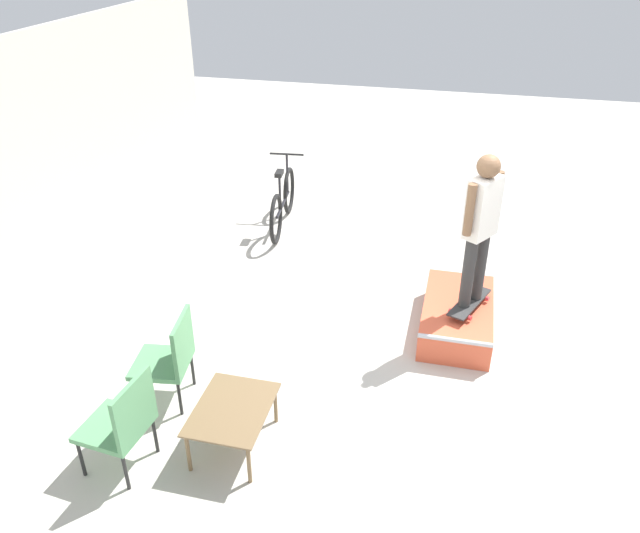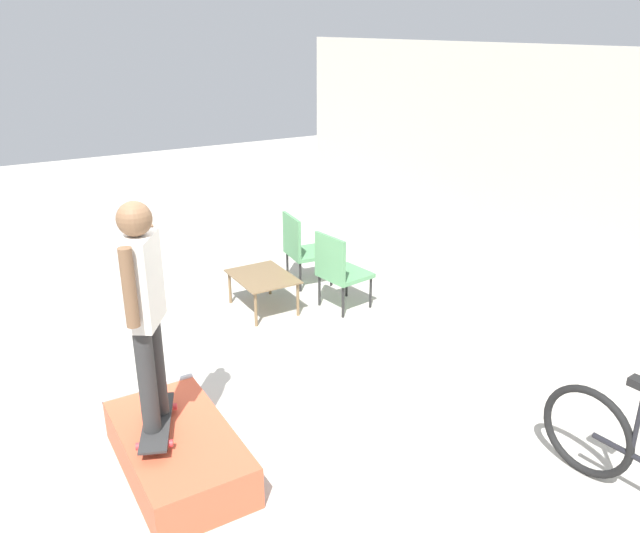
{
  "view_description": "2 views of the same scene",
  "coord_description": "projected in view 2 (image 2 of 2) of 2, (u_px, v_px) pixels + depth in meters",
  "views": [
    {
      "loc": [
        -5.18,
        -0.36,
        4.2
      ],
      "look_at": [
        0.3,
        0.97,
        0.98
      ],
      "focal_mm": 35.0,
      "sensor_mm": 36.0,
      "label": 1
    },
    {
      "loc": [
        4.86,
        -1.56,
        3.22
      ],
      "look_at": [
        -0.09,
        1.38,
        0.97
      ],
      "focal_mm": 35.0,
      "sensor_mm": 36.0,
      "label": 2
    }
  ],
  "objects": [
    {
      "name": "ground_plane",
      "position": [
        198.0,
        394.0,
        5.81
      ],
      "size": [
        24.0,
        24.0,
        0.0
      ],
      "primitive_type": "plane",
      "color": "#B7B2A8"
    },
    {
      "name": "house_wall_back",
      "position": [
        569.0,
        176.0,
        7.57
      ],
      "size": [
        12.0,
        0.06,
        3.0
      ],
      "color": "beige",
      "rests_on": "ground_plane"
    },
    {
      "name": "skate_ramp_box",
      "position": [
        178.0,
        451.0,
        4.77
      ],
      "size": [
        1.45,
        0.77,
        0.37
      ],
      "color": "#DB5638",
      "rests_on": "ground_plane"
    },
    {
      "name": "skateboard_on_ramp",
      "position": [
        157.0,
        422.0,
        4.68
      ],
      "size": [
        0.78,
        0.47,
        0.07
      ],
      "rotation": [
        0.0,
        0.0,
        -0.38
      ],
      "color": "#2D2D2D",
      "rests_on": "skate_ramp_box"
    },
    {
      "name": "person_skater",
      "position": [
        143.0,
        299.0,
        4.32
      ],
      "size": [
        0.49,
        0.37,
        1.7
      ],
      "rotation": [
        0.0,
        0.0,
        -0.57
      ],
      "color": "#2D2D2D",
      "rests_on": "skateboard_on_ramp"
    },
    {
      "name": "coffee_table",
      "position": [
        263.0,
        279.0,
        7.41
      ],
      "size": [
        0.84,
        0.64,
        0.43
      ],
      "color": "brown",
      "rests_on": "ground_plane"
    },
    {
      "name": "patio_chair_left",
      "position": [
        302.0,
        247.0,
        8.1
      ],
      "size": [
        0.57,
        0.57,
        0.95
      ],
      "rotation": [
        0.0,
        0.0,
        3.04
      ],
      "color": "black",
      "rests_on": "ground_plane"
    },
    {
      "name": "patio_chair_right",
      "position": [
        339.0,
        268.0,
        7.38
      ],
      "size": [
        0.59,
        0.59,
        0.95
      ],
      "rotation": [
        0.0,
        0.0,
        3.28
      ],
      "color": "black",
      "rests_on": "ground_plane"
    }
  ]
}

